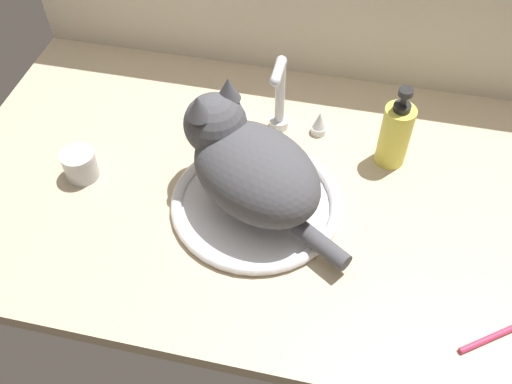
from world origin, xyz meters
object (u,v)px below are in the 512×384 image
at_px(cat, 247,162).
at_px(toothbrush, 505,331).
at_px(sink_basin, 256,203).
at_px(metal_jar, 80,165).
at_px(soap_pump_bottle, 395,134).
at_px(faucet, 279,103).

relative_size(cat, toothbrush, 2.50).
height_order(sink_basin, metal_jar, metal_jar).
bearing_deg(metal_jar, sink_basin, -0.42).
bearing_deg(metal_jar, toothbrush, -12.16).
height_order(soap_pump_bottle, toothbrush, soap_pump_bottle).
distance_m(faucet, soap_pump_bottle, 0.24).
relative_size(faucet, soap_pump_bottle, 1.12).
bearing_deg(soap_pump_bottle, toothbrush, -59.05).
relative_size(soap_pump_bottle, toothbrush, 1.29).
height_order(cat, toothbrush, cat).
bearing_deg(sink_basin, faucet, 90.00).
distance_m(cat, soap_pump_bottle, 0.30).
distance_m(sink_basin, cat, 0.09).
height_order(faucet, cat, cat).
height_order(sink_basin, soap_pump_bottle, soap_pump_bottle).
bearing_deg(sink_basin, cat, 146.70).
bearing_deg(cat, faucet, 84.52).
height_order(sink_basin, faucet, faucet).
xyz_separation_m(sink_basin, metal_jar, (-0.35, 0.00, 0.02)).
xyz_separation_m(metal_jar, toothbrush, (0.79, -0.17, -0.02)).
relative_size(metal_jar, toothbrush, 0.48).
relative_size(sink_basin, toothbrush, 2.29).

